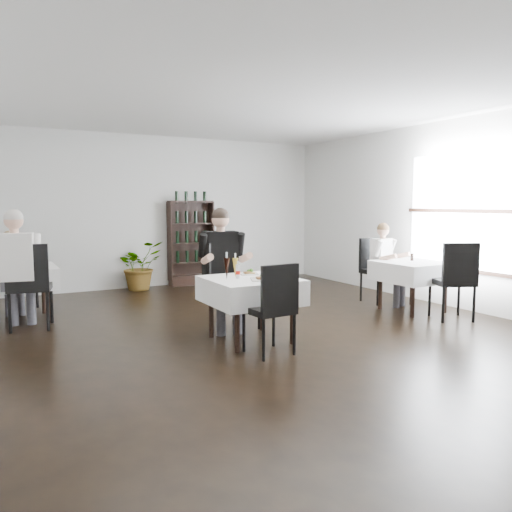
{
  "coord_description": "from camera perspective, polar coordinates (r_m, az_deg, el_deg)",
  "views": [
    {
      "loc": [
        -3.08,
        -5.26,
        1.67
      ],
      "look_at": [
        -0.12,
        0.2,
        1.01
      ],
      "focal_mm": 35.0,
      "sensor_mm": 36.0,
      "label": 1
    }
  ],
  "objects": [
    {
      "name": "room_shell",
      "position": [
        6.1,
        1.89,
        4.47
      ],
      "size": [
        9.0,
        9.0,
        9.0
      ],
      "color": "black",
      "rests_on": "ground"
    },
    {
      "name": "window_right",
      "position": [
        8.41,
        22.87,
        4.43
      ],
      "size": [
        0.06,
        2.3,
        1.85
      ],
      "color": "white",
      "rests_on": "room_shell"
    },
    {
      "name": "wine_shelf",
      "position": [
        10.29,
        -7.43,
        1.41
      ],
      "size": [
        0.9,
        0.28,
        1.75
      ],
      "color": "black",
      "rests_on": "ground"
    },
    {
      "name": "main_table",
      "position": [
        6.04,
        -0.6,
        -3.93
      ],
      "size": [
        1.03,
        1.03,
        0.77
      ],
      "color": "black",
      "rests_on": "ground"
    },
    {
      "name": "left_table",
      "position": [
        7.84,
        -25.45,
        -2.22
      ],
      "size": [
        0.98,
        0.98,
        0.77
      ],
      "color": "black",
      "rests_on": "ground"
    },
    {
      "name": "right_table",
      "position": [
        8.09,
        17.5,
        -1.68
      ],
      "size": [
        0.98,
        0.98,
        0.77
      ],
      "color": "black",
      "rests_on": "ground"
    },
    {
      "name": "potted_tree",
      "position": [
        9.87,
        -13.17,
        -1.08
      ],
      "size": [
        1.04,
        0.98,
        0.94
      ],
      "primitive_type": "imported",
      "rotation": [
        0.0,
        0.0,
        0.35
      ],
      "color": "#2D5C1F",
      "rests_on": "ground"
    },
    {
      "name": "main_chair_far",
      "position": [
        6.62,
        -3.05,
        -2.76
      ],
      "size": [
        0.68,
        0.68,
        1.15
      ],
      "color": "black",
      "rests_on": "ground"
    },
    {
      "name": "main_chair_near",
      "position": [
        5.46,
        1.98,
        -5.41
      ],
      "size": [
        0.5,
        0.5,
        1.02
      ],
      "color": "black",
      "rests_on": "ground"
    },
    {
      "name": "left_chair_far",
      "position": [
        8.62,
        -25.55,
        -1.29
      ],
      "size": [
        0.68,
        0.68,
        1.15
      ],
      "color": "black",
      "rests_on": "ground"
    },
    {
      "name": "left_chair_near",
      "position": [
        7.19,
        -24.51,
        -2.59
      ],
      "size": [
        0.62,
        0.63,
        1.15
      ],
      "color": "black",
      "rests_on": "ground"
    },
    {
      "name": "right_chair_far",
      "position": [
        8.71,
        13.56,
        -1.06
      ],
      "size": [
        0.5,
        0.5,
        1.08
      ],
      "color": "black",
      "rests_on": "ground"
    },
    {
      "name": "right_chair_near",
      "position": [
        7.6,
        21.83,
        -2.14
      ],
      "size": [
        0.68,
        0.68,
        1.13
      ],
      "color": "black",
      "rests_on": "ground"
    },
    {
      "name": "diner_main",
      "position": [
        6.57,
        -3.87,
        -0.38
      ],
      "size": [
        0.65,
        0.67,
        1.61
      ],
      "color": "#45454D",
      "rests_on": "ground"
    },
    {
      "name": "diner_left_far",
      "position": [
        8.4,
        -26.23,
        -0.99
      ],
      "size": [
        0.49,
        0.5,
        1.26
      ],
      "color": "#45454D",
      "rests_on": "ground"
    },
    {
      "name": "diner_left_near",
      "position": [
        7.19,
        -25.69,
        -0.47
      ],
      "size": [
        0.65,
        0.68,
        1.6
      ],
      "color": "#45454D",
      "rests_on": "ground"
    },
    {
      "name": "diner_right_far",
      "position": [
        8.45,
        14.62,
        -0.15
      ],
      "size": [
        0.57,
        0.61,
        1.35
      ],
      "color": "#45454D",
      "rests_on": "ground"
    },
    {
      "name": "plate_far",
      "position": [
        6.32,
        -0.78,
        -1.98
      ],
      "size": [
        0.27,
        0.27,
        0.07
      ],
      "color": "white",
      "rests_on": "main_table"
    },
    {
      "name": "plate_near",
      "position": [
        5.85,
        0.81,
        -2.59
      ],
      "size": [
        0.35,
        0.35,
        0.08
      ],
      "color": "white",
      "rests_on": "main_table"
    },
    {
      "name": "pilsner_dark",
      "position": [
        5.85,
        -3.37,
        -1.45
      ],
      "size": [
        0.08,
        0.08,
        0.33
      ],
      "color": "black",
      "rests_on": "main_table"
    },
    {
      "name": "pilsner_lager",
      "position": [
        6.03,
        -2.38,
        -1.34
      ],
      "size": [
        0.07,
        0.07,
        0.3
      ],
      "color": "gold",
      "rests_on": "main_table"
    },
    {
      "name": "coke_bottle",
      "position": [
        5.97,
        -2.08,
        -1.78
      ],
      "size": [
        0.05,
        0.05,
        0.21
      ],
      "color": "silver",
      "rests_on": "main_table"
    },
    {
      "name": "napkin_cutlery",
      "position": [
        5.94,
        2.33,
        -2.57
      ],
      "size": [
        0.22,
        0.22,
        0.02
      ],
      "color": "black",
      "rests_on": "main_table"
    },
    {
      "name": "pepper_mill",
      "position": [
        8.21,
        17.4,
        -0.11
      ],
      "size": [
        0.06,
        0.06,
        0.11
      ],
      "primitive_type": "cylinder",
      "rotation": [
        0.0,
        0.0,
        0.42
      ],
      "color": "black",
      "rests_on": "right_table"
    }
  ]
}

